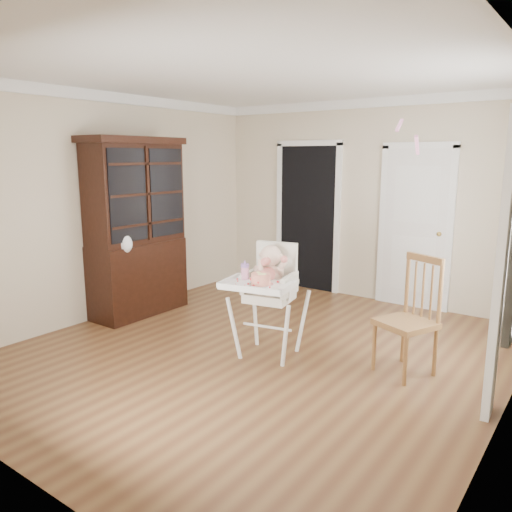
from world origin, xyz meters
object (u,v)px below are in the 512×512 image
Objects in this scene: cake at (261,279)px; dining_chair at (409,320)px; china_cabinet at (136,228)px; high_chair at (269,287)px; sippy_cup at (245,271)px.

dining_chair is (1.16, 0.68, -0.34)m from cake.
cake is 0.22× the size of dining_chair.
china_cabinet is 2.02× the size of dining_chair.
cake is 1.39m from dining_chair.
china_cabinet reaches higher than cake.
dining_chair is at bearing 4.04° from china_cabinet.
high_chair reaches higher than sippy_cup.
sippy_cup is 0.09× the size of china_cabinet.
china_cabinet is (-2.11, 0.17, 0.39)m from high_chair.
high_chair is 0.52× the size of china_cabinet.
high_chair reaches higher than dining_chair.
cake is (0.09, -0.26, 0.14)m from high_chair.
dining_chair is (1.25, 0.41, -0.20)m from high_chair.
sippy_cup is (-0.16, -0.19, 0.17)m from high_chair.
cake is 0.11× the size of china_cabinet.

